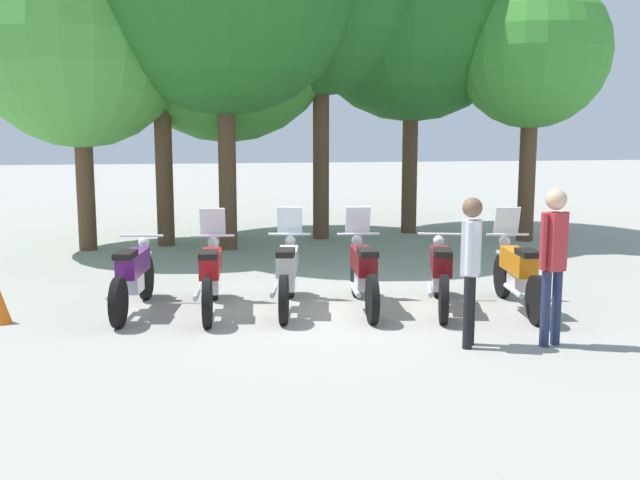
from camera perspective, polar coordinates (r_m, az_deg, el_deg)
ground_plane at (r=10.43m, az=0.45°, el=-5.31°), size 80.00×80.00×0.00m
motorcycle_0 at (r=10.52m, az=-14.08°, el=-2.65°), size 0.70×2.18×0.99m
motorcycle_1 at (r=10.32m, az=-8.34°, el=-2.61°), size 0.62×2.19×1.37m
motorcycle_2 at (r=10.38m, az=-2.51°, el=-2.46°), size 0.72×2.17×1.37m
motorcycle_3 at (r=10.41m, az=3.32°, el=-2.44°), size 0.62×2.19×1.37m
motorcycle_4 at (r=10.50m, az=9.18°, el=-2.51°), size 0.82×2.14×0.99m
motorcycle_5 at (r=10.69m, az=14.86°, el=-2.42°), size 0.66×2.19×1.37m
person_0 at (r=8.67m, az=11.44°, el=-1.50°), size 0.31×0.39×1.73m
person_1 at (r=8.93m, az=17.40°, el=-0.98°), size 0.41×0.30×1.83m
tree_0 at (r=15.94m, az=-17.96°, el=14.41°), size 4.31×4.31×6.38m
tree_1 at (r=16.21m, az=-12.18°, el=16.52°), size 3.67×3.67×6.63m
tree_2 at (r=17.09m, az=-7.23°, el=15.85°), size 5.05×5.05×7.20m
tree_5 at (r=17.94m, az=7.08°, el=17.41°), size 5.31×5.31×7.91m
tree_6 at (r=17.03m, az=15.90°, el=13.63°), size 3.30×3.30×5.75m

